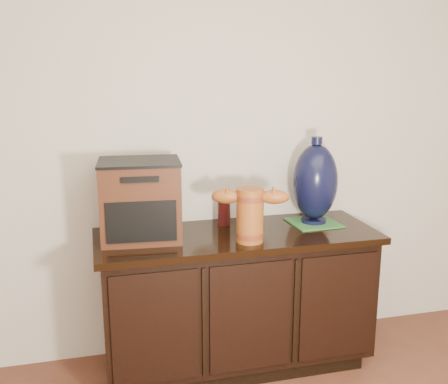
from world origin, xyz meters
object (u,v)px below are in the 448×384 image
object	(u,v)px
tv_radio	(140,200)
lamp_base	(315,182)
sideboard	(237,298)
spray_can	(224,207)
terracotta_vessel	(250,212)

from	to	relation	value
tv_radio	lamp_base	distance (m)	0.94
sideboard	lamp_base	world-z (taller)	lamp_base
tv_radio	spray_can	bearing A→B (deg)	19.95
lamp_base	spray_can	size ratio (longest dim) A/B	2.38
spray_can	terracotta_vessel	bearing A→B (deg)	-80.02
tv_radio	lamp_base	world-z (taller)	lamp_base
sideboard	terracotta_vessel	xyz separation A→B (m)	(0.02, -0.15, 0.52)
lamp_base	spray_can	world-z (taller)	lamp_base
sideboard	lamp_base	bearing A→B (deg)	7.68
lamp_base	sideboard	bearing A→B (deg)	-172.32
terracotta_vessel	lamp_base	world-z (taller)	lamp_base
tv_radio	lamp_base	xyz separation A→B (m)	(0.94, 0.03, 0.03)
tv_radio	spray_can	xyz separation A→B (m)	(0.46, 0.13, -0.10)
lamp_base	terracotta_vessel	bearing A→B (deg)	-154.41
terracotta_vessel	spray_can	world-z (taller)	terracotta_vessel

